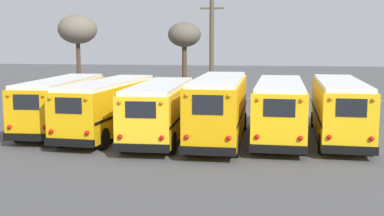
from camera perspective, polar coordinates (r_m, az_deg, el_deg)
ground_plane at (r=26.38m, az=0.04°, el=-3.40°), size 160.00×160.00×0.00m
school_bus_0 at (r=29.00m, az=-15.11°, el=0.66°), size 2.97×9.87×3.02m
school_bus_1 at (r=27.17m, az=-9.75°, el=0.35°), size 2.99×10.17×3.02m
school_bus_2 at (r=25.49m, az=-3.74°, el=-0.09°), size 2.83×9.51×2.98m
school_bus_3 at (r=24.94m, az=3.23°, el=0.16°), size 2.55×9.60×3.35m
school_bus_4 at (r=25.75m, az=10.33°, el=0.01°), size 2.82×9.70×3.11m
school_bus_5 at (r=26.57m, az=17.02°, el=0.04°), size 2.79×10.06×3.14m
utility_pole at (r=37.87m, az=2.34°, el=6.84°), size 1.80×0.35×8.77m
bare_tree_0 at (r=39.34m, az=-0.91°, el=8.46°), size 2.66×2.66×6.73m
bare_tree_1 at (r=42.82m, az=-13.41°, el=8.96°), size 3.32×3.32×7.47m
fence_line at (r=32.61m, az=1.79°, el=0.54°), size 23.62×0.06×1.42m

